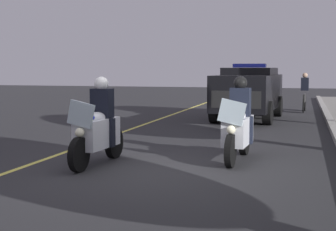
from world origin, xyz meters
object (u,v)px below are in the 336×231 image
police_suv (249,91)px  cyclist_background (305,92)px  police_motorcycle_lead_right (238,127)px  police_motorcycle_lead_left (98,129)px

police_suv → cyclist_background: (-3.91, 1.98, -0.22)m
police_motorcycle_lead_right → cyclist_background: police_motorcycle_lead_right is taller
police_motorcycle_lead_left → cyclist_background: (-13.29, 3.90, 0.14)m
police_motorcycle_lead_left → cyclist_background: bearing=163.6°
police_motorcycle_lead_left → police_suv: size_ratio=0.43×
police_motorcycle_lead_right → cyclist_background: bearing=173.8°
police_motorcycle_lead_left → police_motorcycle_lead_right: 2.83m
police_motorcycle_lead_left → cyclist_background: 13.85m
police_motorcycle_lead_right → police_suv: (-8.25, -0.67, 0.37)m
police_suv → cyclist_background: size_ratio=2.85×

